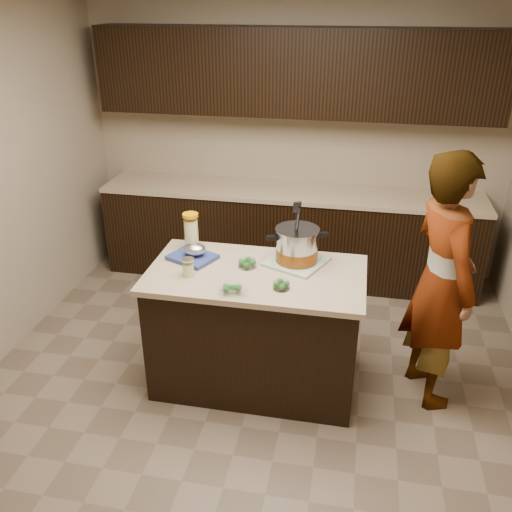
{
  "coord_description": "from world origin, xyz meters",
  "views": [
    {
      "loc": [
        0.62,
        -3.15,
        2.59
      ],
      "look_at": [
        0.0,
        0.0,
        1.02
      ],
      "focal_mm": 38.0,
      "sensor_mm": 36.0,
      "label": 1
    }
  ],
  "objects_px": {
    "lemonade_pitcher": "(191,233)",
    "person": "(441,282)",
    "island": "(256,328)",
    "stock_pot": "(297,247)"
  },
  "relations": [
    {
      "from": "lemonade_pitcher",
      "to": "person",
      "type": "distance_m",
      "value": 1.75
    },
    {
      "from": "island",
      "to": "person",
      "type": "relative_size",
      "value": 0.83
    },
    {
      "from": "island",
      "to": "stock_pot",
      "type": "height_order",
      "value": "stock_pot"
    },
    {
      "from": "island",
      "to": "lemonade_pitcher",
      "type": "bearing_deg",
      "value": 153.5
    },
    {
      "from": "island",
      "to": "lemonade_pitcher",
      "type": "xyz_separation_m",
      "value": [
        -0.53,
        0.26,
        0.58
      ]
    },
    {
      "from": "lemonade_pitcher",
      "to": "person",
      "type": "relative_size",
      "value": 0.16
    },
    {
      "from": "island",
      "to": "lemonade_pitcher",
      "type": "height_order",
      "value": "lemonade_pitcher"
    },
    {
      "from": "stock_pot",
      "to": "person",
      "type": "height_order",
      "value": "person"
    },
    {
      "from": "person",
      "to": "stock_pot",
      "type": "bearing_deg",
      "value": 65.38
    },
    {
      "from": "person",
      "to": "island",
      "type": "bearing_deg",
      "value": 74.97
    }
  ]
}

